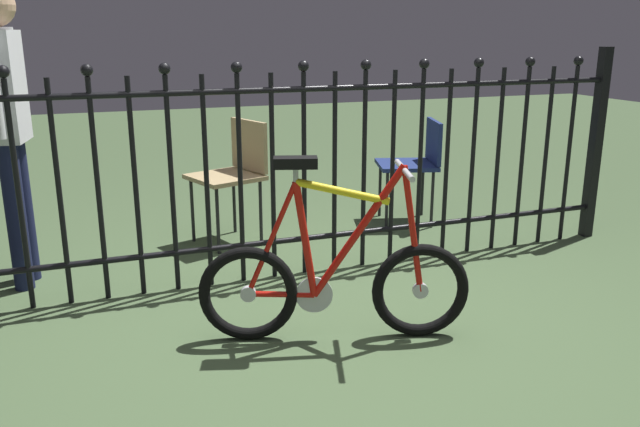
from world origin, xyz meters
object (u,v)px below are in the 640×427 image
Objects in this scene: chair_navy at (416,159)px; bicycle at (335,280)px; chair_tan at (235,168)px; person_visitor at (6,111)px.

bicycle is at bearing -128.68° from chair_navy.
chair_tan is (-1.43, 0.02, 0.03)m from chair_navy.
chair_navy is 2.87m from person_visitor.
bicycle reaches higher than chair_navy.
person_visitor is (-1.37, -0.39, 0.49)m from chair_tan.
bicycle is 1.59× the size of chair_navy.
chair_navy is 0.93× the size of chair_tan.
person_visitor is at bearing 138.53° from bicycle.
person_visitor is at bearing -164.08° from chair_tan.
chair_tan is at bearing 179.37° from chair_navy.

